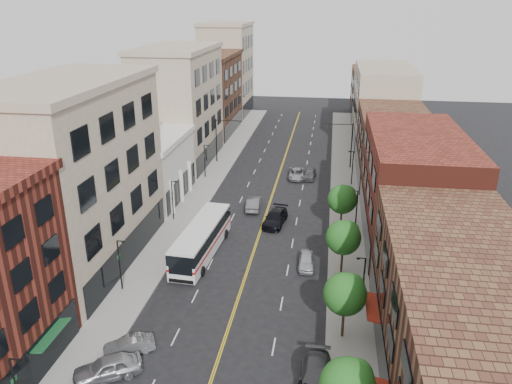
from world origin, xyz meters
The scene contains 34 objects.
ground centered at (0.00, 0.00, 0.00)m, with size 220.00×220.00×0.00m, color black.
sidewalk_left centered at (-10.00, 35.00, 0.07)m, with size 4.00×110.00×0.15m, color gray.
sidewalk_right centered at (10.00, 35.00, 0.07)m, with size 4.00×110.00×0.15m, color gray.
bldg_l_tanoffice centered at (-17.00, 13.00, 9.00)m, with size 10.00×22.00×18.00m, color gray.
bldg_l_white centered at (-17.00, 31.00, 4.00)m, with size 10.00×14.00×8.00m, color silver.
bldg_l_far_a centered at (-17.00, 48.00, 9.00)m, with size 10.00×20.00×18.00m, color gray.
bldg_l_far_b centered at (-17.00, 68.00, 7.50)m, with size 10.00×20.00×15.00m, color #512C20.
bldg_l_far_c centered at (-17.00, 86.00, 10.00)m, with size 10.00×16.00×20.00m, color gray.
bldg_r_near centered at (17.00, 0.00, 5.00)m, with size 10.00×26.00×10.00m, color #512C20.
bldg_r_mid centered at (17.00, 24.00, 6.00)m, with size 10.00×22.00×12.00m, color #5B2118.
bldg_r_far_a centered at (17.00, 45.00, 5.00)m, with size 10.00×20.00×10.00m, color #512C20.
bldg_r_far_b centered at (17.00, 66.00, 7.00)m, with size 10.00×22.00×14.00m, color gray.
bldg_r_far_c centered at (17.00, 86.00, 5.50)m, with size 10.00×18.00×11.00m, color #512C20.
tree_r_0 centered at (9.39, -5.93, 4.13)m, with size 3.40×3.40×5.59m.
tree_r_1 centered at (9.39, 4.07, 4.13)m, with size 3.40×3.40×5.59m.
tree_r_2 centered at (9.39, 14.07, 4.13)m, with size 3.40×3.40×5.59m.
tree_r_3 centered at (9.39, 24.07, 4.13)m, with size 3.40×3.40×5.59m.
lamp_l_1 centered at (-10.95, 8.00, 2.97)m, with size 0.81×0.55×5.05m.
lamp_l_2 centered at (-10.95, 24.00, 2.97)m, with size 0.81×0.55×5.05m.
lamp_l_3 centered at (-10.95, 40.00, 2.97)m, with size 0.81×0.55×5.05m.
lamp_r_1 centered at (10.95, 8.00, 2.97)m, with size 0.81×0.55×5.05m.
lamp_r_2 centered at (10.95, 24.00, 2.97)m, with size 0.81×0.55×5.05m.
lamp_r_3 centered at (10.95, 40.00, 2.97)m, with size 0.81×0.55×5.05m.
signal_mast_left centered at (-10.27, 48.00, 4.65)m, with size 4.49×0.18×7.20m.
signal_mast_right centered at (10.27, 48.00, 4.65)m, with size 4.49×0.18×7.20m.
city_bus centered at (-5.35, 15.99, 1.93)m, with size 3.74×13.09×3.33m.
car_angle_a centered at (-7.40, -3.13, 0.82)m, with size 1.95×4.84×1.65m, color #A7A8AF.
car_angle_b centered at (-6.92, -0.32, 0.64)m, with size 1.35×3.86×1.27m, color #AEB1B6.
car_parked_mid centered at (7.40, -1.94, 0.80)m, with size 2.24×5.50×1.60m, color #4A494E.
car_parked_far centered at (5.80, 14.93, 0.69)m, with size 1.62×4.03×1.37m, color #B3B6BB.
car_lane_behind centered at (-1.80, 29.03, 0.78)m, with size 1.66×4.76×1.57m, color #525257.
car_lane_a centered at (1.50, 24.79, 0.81)m, with size 2.26×5.56×1.61m, color black.
car_lane_b centered at (2.77, 41.89, 0.70)m, with size 2.33×5.06×1.41m, color #9A9CA1.
car_lane_c centered at (4.79, 42.00, 0.73)m, with size 1.73×4.29×1.46m, color #48484C.
Camera 1 is at (7.43, -29.97, 25.43)m, focal length 35.00 mm.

